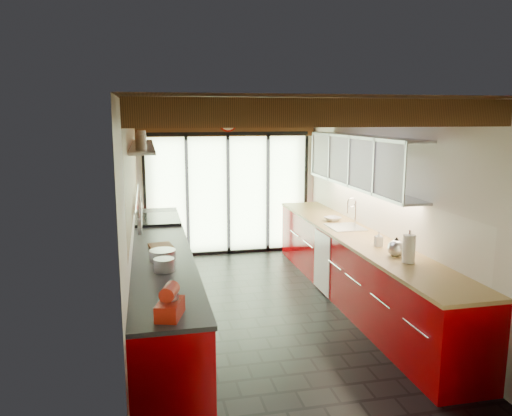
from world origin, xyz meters
The scene contains 18 objects.
ground centered at (0.00, 0.00, 0.00)m, with size 5.50×5.50×0.00m, color black.
room_shell centered at (0.00, 0.00, 1.65)m, with size 5.50×5.50×5.50m.
ceiling_beams centered at (0.00, 0.38, 2.46)m, with size 3.14×5.06×4.90m.
glass_door centered at (0.00, 2.69, 1.66)m, with size 2.95×0.10×2.90m.
left_counter centered at (-1.28, 0.00, 0.46)m, with size 0.68×5.00×0.92m.
range_stove centered at (-1.28, 1.45, 0.47)m, with size 0.66×0.90×0.97m.
right_counter centered at (1.27, 0.00, 0.46)m, with size 0.68×5.00×0.92m.
sink_assembly centered at (1.29, 0.40, 0.96)m, with size 0.45×0.52×0.43m.
upper_cabinets_right centered at (1.43, 0.30, 1.85)m, with size 0.34×3.00×3.00m.
left_wall_fixtures centered at (-1.47, 0.18, 1.85)m, with size 0.28×2.60×0.96m.
stand_mixer centered at (-1.27, -2.24, 1.03)m, with size 0.25×0.34×0.27m.
pot_large centered at (-1.27, -1.07, 0.99)m, with size 0.21×0.21×0.13m, color silver.
pot_small centered at (-1.27, -0.65, 0.98)m, with size 0.29×0.29×0.11m, color silver.
cutting_board centered at (-1.27, -0.16, 0.94)m, with size 0.26×0.37×0.03m, color brown.
kettle centered at (1.27, -1.06, 1.02)m, with size 0.23×0.26×0.23m.
paper_towel centered at (1.27, -1.33, 1.07)m, with size 0.16×0.16×0.36m.
soap_bottle centered at (1.27, -0.63, 1.01)m, with size 0.08×0.09×0.19m, color silver.
bowl centered at (1.27, 0.88, 0.95)m, with size 0.24×0.24×0.06m, color silver.
Camera 1 is at (-1.41, -5.96, 2.46)m, focal length 35.00 mm.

